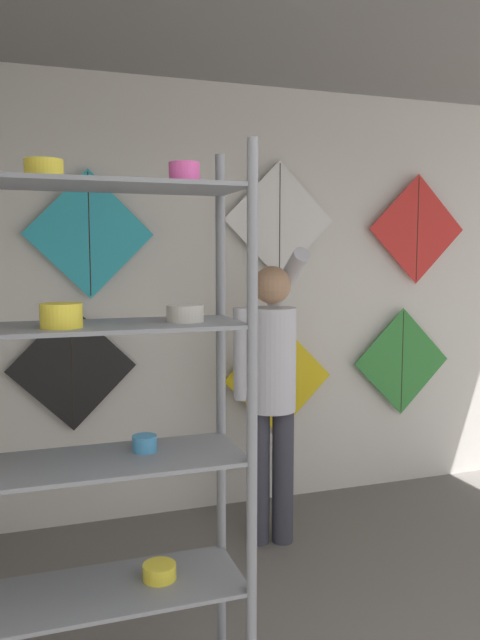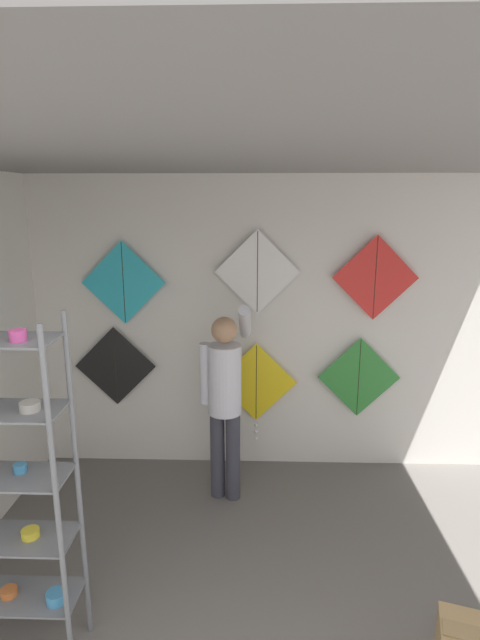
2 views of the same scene
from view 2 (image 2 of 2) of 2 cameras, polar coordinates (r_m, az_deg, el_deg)
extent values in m
cube|color=silver|center=(4.74, 0.87, -0.71)|extent=(4.84, 0.06, 2.80)
cube|color=gray|center=(2.83, 0.34, 18.62)|extent=(4.84, 4.30, 0.04)
cylinder|color=slate|center=(2.88, -20.09, -20.25)|extent=(0.03, 0.03, 2.01)
cylinder|color=slate|center=(3.11, -18.03, -17.34)|extent=(0.03, 0.03, 2.01)
cylinder|color=orange|center=(3.49, -24.89, -26.37)|extent=(0.09, 0.09, 0.04)
cylinder|color=#3F8CBF|center=(3.35, -20.24, -27.56)|extent=(0.11, 0.11, 0.06)
cylinder|color=yellow|center=(3.21, -22.83, -21.56)|extent=(0.10, 0.10, 0.04)
cylinder|color=#3F8CBF|center=(3.05, -23.83, -15.22)|extent=(0.07, 0.07, 0.05)
cylinder|color=#B2ADA3|center=(2.80, -22.87, -9.08)|extent=(0.11, 0.11, 0.05)
cylinder|color=#D84C99|center=(2.66, -24.04, -1.64)|extent=(0.08, 0.08, 0.06)
cylinder|color=#383842|center=(4.53, -2.58, -15.03)|extent=(0.13, 0.13, 0.80)
cylinder|color=#383842|center=(4.50, -0.81, -15.29)|extent=(0.13, 0.13, 0.80)
cylinder|color=silver|center=(4.22, -1.77, -6.80)|extent=(0.28, 0.28, 0.60)
sphere|color=tan|center=(4.09, -1.81, -1.14)|extent=(0.22, 0.22, 0.22)
cylinder|color=silver|center=(4.26, -3.98, -6.14)|extent=(0.10, 0.10, 0.53)
cylinder|color=silver|center=(4.25, 0.57, -0.25)|extent=(0.10, 0.49, 0.39)
cube|color=black|center=(4.95, -14.05, -5.15)|extent=(0.78, 0.01, 0.78)
cylinder|color=black|center=(4.95, -14.06, -5.16)|extent=(0.01, 0.01, 0.74)
cube|color=yellow|center=(4.82, 1.87, -7.14)|extent=(0.78, 0.01, 0.78)
cylinder|color=black|center=(4.81, 1.87, -7.15)|extent=(0.01, 0.01, 0.74)
sphere|color=white|center=(4.98, 1.83, -11.92)|extent=(0.04, 0.04, 0.04)
sphere|color=white|center=(5.01, 1.83, -12.64)|extent=(0.04, 0.04, 0.04)
sphere|color=white|center=(5.04, 1.82, -13.36)|extent=(0.04, 0.04, 0.04)
cube|color=#338C38|center=(4.90, 13.42, -6.41)|extent=(0.78, 0.01, 0.78)
cylinder|color=black|center=(4.89, 13.42, -6.42)|extent=(0.01, 0.01, 0.74)
cube|color=#28B2C6|center=(4.73, -13.18, 4.16)|extent=(0.78, 0.01, 0.78)
cylinder|color=black|center=(4.72, -13.19, 4.15)|extent=(0.01, 0.01, 0.74)
cube|color=white|center=(4.55, 2.01, 5.49)|extent=(0.78, 0.01, 0.78)
cylinder|color=black|center=(4.55, 2.01, 5.48)|extent=(0.01, 0.01, 0.74)
cube|color=red|center=(4.68, 15.21, 4.67)|extent=(0.78, 0.01, 0.78)
cylinder|color=black|center=(4.68, 15.22, 4.67)|extent=(0.01, 0.01, 0.74)
camera|label=1|loc=(1.89, -60.70, -20.99)|focal=35.00mm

